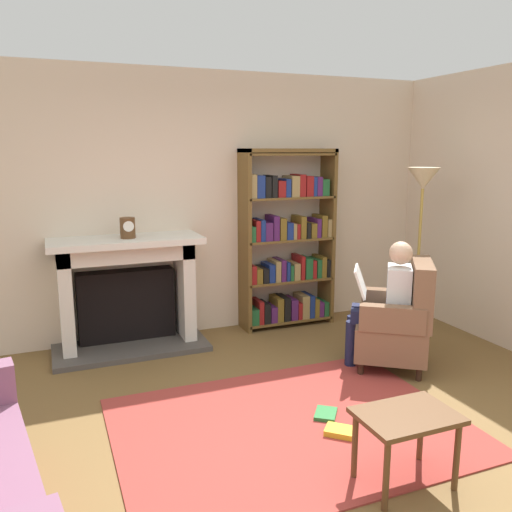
% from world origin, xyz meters
% --- Properties ---
extents(ground, '(14.00, 14.00, 0.00)m').
position_xyz_m(ground, '(0.00, 0.00, 0.00)').
color(ground, brown).
extents(back_wall, '(5.60, 0.10, 2.70)m').
position_xyz_m(back_wall, '(0.00, 2.55, 1.35)').
color(back_wall, beige).
rests_on(back_wall, ground).
extents(side_wall_right, '(0.10, 5.20, 2.70)m').
position_xyz_m(side_wall_right, '(2.65, 1.25, 1.35)').
color(side_wall_right, beige).
rests_on(side_wall_right, ground).
extents(area_rug, '(2.40, 1.80, 0.01)m').
position_xyz_m(area_rug, '(0.00, 0.30, 0.01)').
color(area_rug, '#9F362F').
rests_on(area_rug, ground).
extents(fireplace, '(1.45, 0.64, 1.10)m').
position_xyz_m(fireplace, '(-0.81, 2.30, 0.58)').
color(fireplace, '#4C4742').
rests_on(fireplace, ground).
extents(mantel_clock, '(0.14, 0.14, 0.19)m').
position_xyz_m(mantel_clock, '(-0.79, 2.20, 1.20)').
color(mantel_clock, brown).
rests_on(mantel_clock, fireplace).
extents(bookshelf, '(1.03, 0.32, 1.92)m').
position_xyz_m(bookshelf, '(0.92, 2.33, 0.93)').
color(bookshelf, brown).
rests_on(bookshelf, ground).
extents(armchair_reading, '(0.88, 0.88, 0.97)m').
position_xyz_m(armchair_reading, '(1.34, 0.89, 0.42)').
color(armchair_reading, '#331E14').
rests_on(armchair_reading, ground).
extents(seated_reader, '(0.59, 0.56, 1.14)m').
position_xyz_m(seated_reader, '(1.24, 0.96, 0.62)').
color(seated_reader, silver).
rests_on(seated_reader, ground).
extents(side_table, '(0.56, 0.39, 0.44)m').
position_xyz_m(side_table, '(0.33, -0.52, 0.37)').
color(side_table, brown).
rests_on(side_table, ground).
extents(scattered_books, '(0.27, 0.50, 0.04)m').
position_xyz_m(scattered_books, '(0.28, 0.19, 0.03)').
color(scattered_books, '#267233').
rests_on(scattered_books, area_rug).
extents(floor_lamp, '(0.32, 0.32, 1.74)m').
position_xyz_m(floor_lamp, '(2.02, 1.53, 1.48)').
color(floor_lamp, '#B7933F').
rests_on(floor_lamp, ground).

